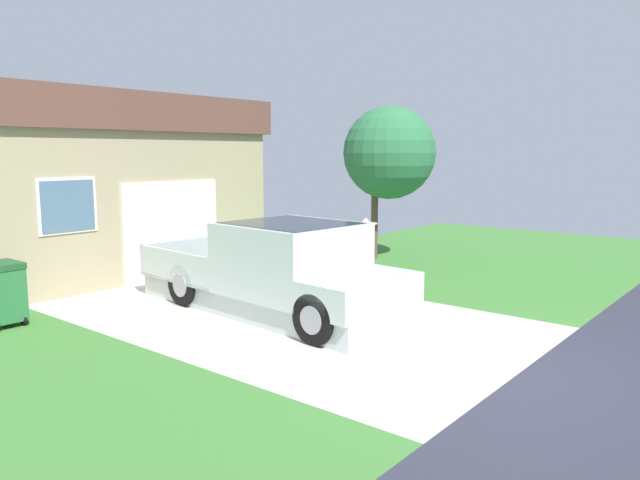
{
  "coord_description": "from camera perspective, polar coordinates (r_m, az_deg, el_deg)",
  "views": [
    {
      "loc": [
        -7.67,
        -2.79,
        2.9
      ],
      "look_at": [
        0.69,
        4.03,
        1.33
      ],
      "focal_mm": 33.91,
      "sensor_mm": 36.0,
      "label": 1
    }
  ],
  "objects": [
    {
      "name": "front_yard_tree",
      "position": [
        16.51,
        6.43,
        8.32
      ],
      "size": [
        2.49,
        2.49,
        4.13
      ],
      "color": "brown",
      "rests_on": "ground"
    },
    {
      "name": "handbag",
      "position": [
        11.73,
        4.85,
        -5.36
      ],
      "size": [
        0.37,
        0.16,
        0.44
      ],
      "color": "brown",
      "rests_on": "ground"
    },
    {
      "name": "wheeled_trash_bin",
      "position": [
        11.49,
        -27.89,
        -4.33
      ],
      "size": [
        0.6,
        0.72,
        1.08
      ],
      "color": "#286B38",
      "rests_on": "ground"
    },
    {
      "name": "house_with_garage",
      "position": [
        16.5,
        -24.99,
        4.86
      ],
      "size": [
        9.24,
        7.03,
        4.22
      ],
      "color": "tan",
      "rests_on": "ground"
    },
    {
      "name": "person_with_hat",
      "position": [
        11.67,
        4.3,
        -1.42
      ],
      "size": [
        0.48,
        0.45,
        1.66
      ],
      "rotation": [
        0.0,
        0.0,
        3.11
      ],
      "color": "#333842",
      "rests_on": "ground"
    },
    {
      "name": "pickup_truck",
      "position": [
        10.86,
        -3.38,
        -3.13
      ],
      "size": [
        2.39,
        5.67,
        1.68
      ],
      "rotation": [
        0.0,
        0.0,
        3.07
      ],
      "color": "silver",
      "rests_on": "ground"
    }
  ]
}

